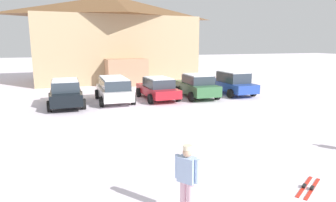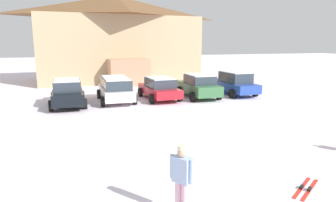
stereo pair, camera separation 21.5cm
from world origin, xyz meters
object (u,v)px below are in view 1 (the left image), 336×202
at_px(ski_lodge, 114,38).
at_px(pair_of_skis, 308,187).
at_px(parked_black_sedan, 66,92).
at_px(parked_blue_hatchback, 232,83).
at_px(parked_white_suv, 114,89).
at_px(parked_green_coupe, 197,86).
at_px(skier_adult_in_blue_parka, 187,176).
at_px(parked_red_sedan, 158,88).

bearing_deg(ski_lodge, pair_of_skis, -88.18).
bearing_deg(ski_lodge, parked_black_sedan, -112.51).
distance_m(parked_blue_hatchback, pair_of_skis, 14.87).
relative_size(parked_white_suv, parked_green_coupe, 1.04).
bearing_deg(parked_green_coupe, pair_of_skis, -102.12).
bearing_deg(skier_adult_in_blue_parka, parked_green_coupe, 64.22).
height_order(ski_lodge, parked_white_suv, ski_lodge).
height_order(ski_lodge, skier_adult_in_blue_parka, ski_lodge).
relative_size(parked_black_sedan, parked_blue_hatchback, 1.00).
bearing_deg(parked_black_sedan, pair_of_skis, -65.98).
bearing_deg(pair_of_skis, parked_green_coupe, 77.88).
bearing_deg(skier_adult_in_blue_parka, parked_blue_hatchback, 55.24).
bearing_deg(parked_black_sedan, ski_lodge, 67.49).
relative_size(ski_lodge, skier_adult_in_blue_parka, 9.84).
distance_m(parked_green_coupe, skier_adult_in_blue_parka, 14.87).
bearing_deg(parked_blue_hatchback, parked_red_sedan, -179.39).
bearing_deg(ski_lodge, parked_red_sedan, -86.03).
bearing_deg(parked_white_suv, parked_blue_hatchback, -0.44).
bearing_deg(parked_black_sedan, parked_blue_hatchback, 1.29).
height_order(parked_white_suv, parked_red_sedan, parked_white_suv).
bearing_deg(parked_white_suv, ski_lodge, 80.01).
bearing_deg(parked_black_sedan, parked_red_sedan, 1.96).
relative_size(parked_blue_hatchback, pair_of_skis, 3.27).
xyz_separation_m(parked_green_coupe, pair_of_skis, (-2.86, -13.32, -0.82)).
distance_m(parked_green_coupe, parked_blue_hatchback, 3.05).
height_order(parked_black_sedan, parked_green_coupe, same).
relative_size(parked_red_sedan, parked_green_coupe, 1.03).
bearing_deg(parked_red_sedan, ski_lodge, 93.97).
height_order(parked_black_sedan, parked_white_suv, parked_black_sedan).
height_order(parked_green_coupe, skier_adult_in_blue_parka, skier_adult_in_blue_parka).
height_order(parked_white_suv, pair_of_skis, parked_white_suv).
distance_m(parked_green_coupe, pair_of_skis, 13.65).
xyz_separation_m(parked_blue_hatchback, pair_of_skis, (-5.90, -13.62, -0.84)).
bearing_deg(parked_green_coupe, parked_blue_hatchback, 5.74).
distance_m(parked_black_sedan, parked_green_coupe, 8.81).
bearing_deg(parked_green_coupe, ski_lodge, 106.47).
height_order(parked_blue_hatchback, skier_adult_in_blue_parka, parked_blue_hatchback).
distance_m(parked_red_sedan, parked_blue_hatchback, 5.87).
height_order(ski_lodge, parked_blue_hatchback, ski_lodge).
relative_size(ski_lodge, parked_blue_hatchback, 3.56).
xyz_separation_m(ski_lodge, parked_white_suv, (-2.12, -12.06, -3.40)).
bearing_deg(parked_white_suv, parked_black_sedan, -173.66).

